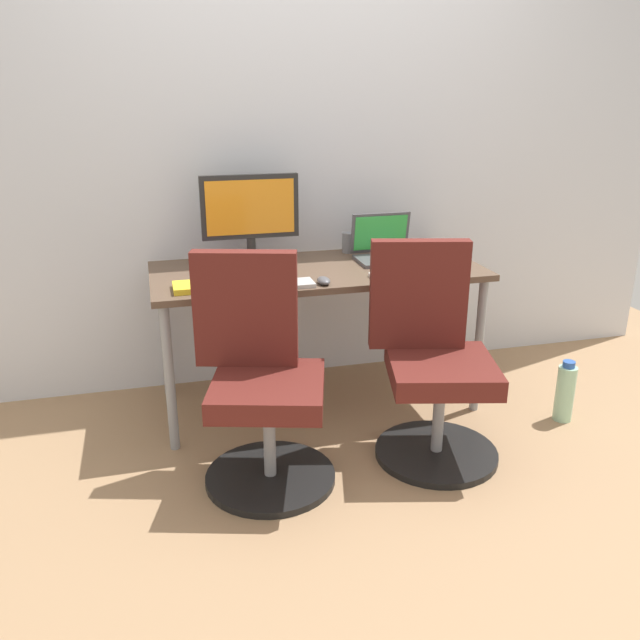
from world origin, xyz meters
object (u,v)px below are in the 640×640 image
open_laptop (385,249)px  coffee_mug (207,264)px  office_chair_left (261,382)px  office_chair_right (432,363)px  desktop_monitor (250,212)px  water_bottle_on_floor (565,392)px

open_laptop → coffee_mug: 0.90m
office_chair_left → coffee_mug: 0.73m
office_chair_left → coffee_mug: (-0.13, 0.63, 0.34)m
office_chair_right → open_laptop: open_laptop is taller
office_chair_left → open_laptop: size_ratio=3.03×
office_chair_left → desktop_monitor: 0.97m
water_bottle_on_floor → coffee_mug: (-1.64, 0.54, 0.62)m
desktop_monitor → open_laptop: bearing=-10.3°
open_laptop → coffee_mug: size_ratio=3.37×
office_chair_left → water_bottle_on_floor: (1.50, 0.09, -0.28)m
desktop_monitor → open_laptop: size_ratio=1.55×
office_chair_left → desktop_monitor: (0.10, 0.79, 0.54)m
office_chair_left → open_laptop: bearing=41.3°
office_chair_right → water_bottle_on_floor: (0.76, 0.09, -0.28)m
office_chair_left → office_chair_right: (0.75, 0.00, 0.00)m
office_chair_right → water_bottle_on_floor: 0.81m
office_chair_right → coffee_mug: (-0.88, 0.63, 0.34)m
open_laptop → water_bottle_on_floor: bearing=-38.1°
office_chair_right → open_laptop: size_ratio=3.03×
open_laptop → office_chair_left: bearing=-138.7°
office_chair_right → desktop_monitor: bearing=129.2°
water_bottle_on_floor → office_chair_left: bearing=-176.5°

